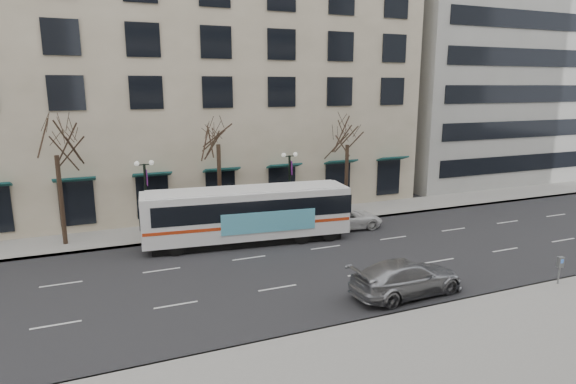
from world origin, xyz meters
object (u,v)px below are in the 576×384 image
tree_far_left (55,139)px  silver_car (407,277)px  lamp_post_left (146,195)px  tree_far_mid (218,130)px  white_pickup (346,218)px  tree_far_right (348,132)px  city_bus (249,213)px  pay_station (560,264)px  lamp_post_right (290,184)px

tree_far_left → silver_car: 21.76m
silver_car → lamp_post_left: bearing=34.6°
tree_far_mid → white_pickup: bearing=-21.9°
tree_far_mid → tree_far_right: size_ratio=1.06×
silver_car → white_pickup: (2.72, 10.79, -0.13)m
silver_car → white_pickup: 11.13m
tree_far_left → city_bus: size_ratio=0.63×
tree_far_left → city_bus: bearing=-18.7°
tree_far_right → pay_station: tree_far_right is taller
silver_car → tree_far_right: bearing=-21.0°
tree_far_right → silver_car: 15.81m
tree_far_left → city_bus: tree_far_left is taller
city_bus → tree_far_left: bearing=167.2°
tree_far_mid → city_bus: size_ratio=0.64×
tree_far_mid → lamp_post_left: bearing=-173.1°
silver_car → white_pickup: silver_car is taller
silver_car → pay_station: (7.58, -2.15, 0.33)m
tree_far_left → tree_far_mid: 10.00m
tree_far_right → lamp_post_right: (-4.99, -0.60, -3.48)m
tree_far_right → lamp_post_left: 15.40m
tree_far_right → city_bus: size_ratio=0.61×
tree_far_left → silver_car: tree_far_left is taller
tree_far_right → white_pickup: size_ratio=1.58×
tree_far_right → white_pickup: tree_far_right is taller
tree_far_left → white_pickup: tree_far_left is taller
tree_far_right → lamp_post_left: (-14.99, -0.60, -3.48)m
tree_far_mid → tree_far_left: bearing=-180.0°
tree_far_left → white_pickup: 19.47m
city_bus → white_pickup: 7.44m
lamp_post_right → lamp_post_left: bearing=180.0°
tree_far_right → tree_far_left: bearing=180.0°
lamp_post_left → white_pickup: 13.68m
tree_far_left → lamp_post_left: (5.01, -0.60, -3.75)m
tree_far_mid → lamp_post_left: tree_far_mid is taller
tree_far_mid → lamp_post_left: 6.40m
tree_far_mid → pay_station: (13.09, -16.25, -5.74)m
tree_far_left → tree_far_right: (20.00, 0.00, -0.28)m
lamp_post_right → silver_car: lamp_post_right is taller
lamp_post_right → white_pickup: 4.77m
lamp_post_left → lamp_post_right: size_ratio=1.00×
city_bus → pay_station: bearing=-40.0°
lamp_post_right → pay_station: lamp_post_right is taller
silver_car → white_pickup: bearing=-17.5°
tree_far_left → lamp_post_right: 15.48m
tree_far_left → white_pickup: bearing=-10.3°
lamp_post_right → pay_station: (8.08, -15.65, -1.77)m
city_bus → white_pickup: (7.33, 0.37, -1.22)m
city_bus → silver_car: 11.44m
tree_far_mid → lamp_post_right: (5.01, -0.60, -3.96)m
tree_far_mid → silver_car: (5.51, -14.10, -6.07)m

